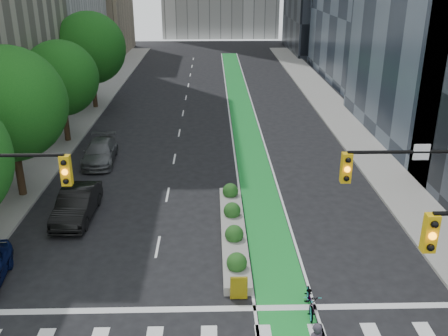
{
  "coord_description": "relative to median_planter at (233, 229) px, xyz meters",
  "views": [
    {
      "loc": [
        0.18,
        -15.01,
        12.49
      ],
      "look_at": [
        0.78,
        8.69,
        3.0
      ],
      "focal_mm": 40.0,
      "sensor_mm": 36.0,
      "label": 1
    }
  ],
  "objects": [
    {
      "name": "parked_car_left_mid",
      "position": [
        -8.27,
        2.1,
        0.43
      ],
      "size": [
        1.78,
        4.92,
        1.61
      ],
      "primitive_type": "imported",
      "rotation": [
        0.0,
        0.0,
        -0.02
      ],
      "color": "black",
      "rests_on": "ground"
    },
    {
      "name": "sidewalk_left",
      "position": [
        -13.0,
        17.96,
        -0.3
      ],
      "size": [
        3.6,
        90.0,
        0.15
      ],
      "primitive_type": "cube",
      "color": "gray",
      "rests_on": "ground"
    },
    {
      "name": "tree_far",
      "position": [
        -12.2,
        24.96,
        5.32
      ],
      "size": [
        6.6,
        6.6,
        9.0
      ],
      "color": "black",
      "rests_on": "ground"
    },
    {
      "name": "tree_mid",
      "position": [
        -12.2,
        4.96,
        5.2
      ],
      "size": [
        6.4,
        6.4,
        8.78
      ],
      "color": "black",
      "rests_on": "ground"
    },
    {
      "name": "median_planter",
      "position": [
        0.0,
        0.0,
        0.0
      ],
      "size": [
        1.2,
        10.26,
        1.1
      ],
      "color": "gray",
      "rests_on": "ground"
    },
    {
      "name": "sidewalk_right",
      "position": [
        10.6,
        17.96,
        -0.3
      ],
      "size": [
        3.6,
        90.0,
        0.15
      ],
      "primitive_type": "cube",
      "color": "gray",
      "rests_on": "ground"
    },
    {
      "name": "parked_car_left_far",
      "position": [
        -8.77,
        10.5,
        0.36
      ],
      "size": [
        2.38,
        5.19,
        1.47
      ],
      "primitive_type": "imported",
      "rotation": [
        0.0,
        0.0,
        0.06
      ],
      "color": "#4F5154",
      "rests_on": "ground"
    },
    {
      "name": "ground",
      "position": [
        -1.2,
        -7.04,
        -0.37
      ],
      "size": [
        160.0,
        160.0,
        0.0
      ],
      "primitive_type": "plane",
      "color": "black",
      "rests_on": "ground"
    },
    {
      "name": "bike_lane_paint",
      "position": [
        1.8,
        22.96,
        -0.37
      ],
      "size": [
        2.2,
        70.0,
        0.01
      ],
      "primitive_type": "cube",
      "color": "#188830",
      "rests_on": "ground"
    },
    {
      "name": "bicycle",
      "position": [
        2.75,
        -6.03,
        0.13
      ],
      "size": [
        0.82,
        1.97,
        1.01
      ],
      "primitive_type": "imported",
      "rotation": [
        0.0,
        0.0,
        -0.08
      ],
      "color": "gray",
      "rests_on": "ground"
    },
    {
      "name": "tree_midfar",
      "position": [
        -12.2,
        14.96,
        4.57
      ],
      "size": [
        5.6,
        5.6,
        7.76
      ],
      "color": "black",
      "rests_on": "ground"
    }
  ]
}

